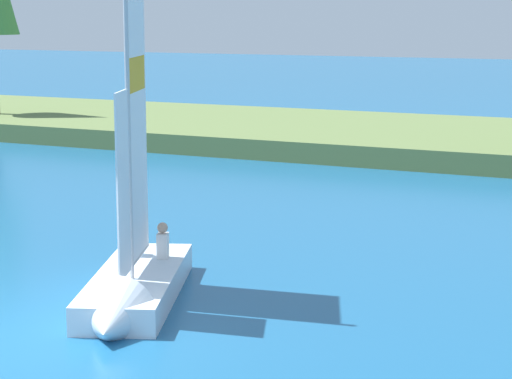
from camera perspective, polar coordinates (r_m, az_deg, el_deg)
The scene contains 3 objects.
ground_plane at distance 15.27m, azimuth -12.55°, elevation -9.13°, with size 200.00×200.00×0.00m, color #195684.
shore_bank at distance 37.00m, azimuth 11.31°, elevation 2.86°, with size 80.00×11.12×0.73m, color #5B703D.
sailboat at distance 16.77m, azimuth -7.49°, elevation -5.54°, with size 3.09×5.09×6.51m.
Camera 1 is at (9.03, -11.25, 5.01)m, focal length 68.08 mm.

